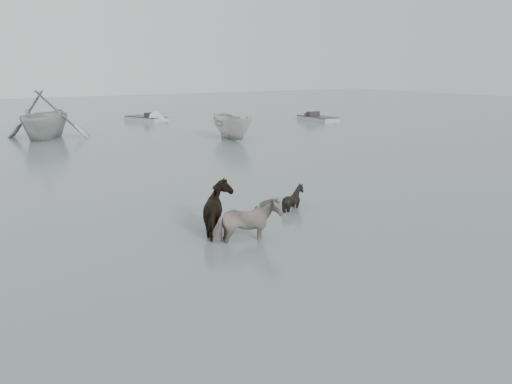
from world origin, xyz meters
TOP-DOWN VIEW (x-y plane):
  - ground at (0.00, 0.00)m, footprint 140.00×140.00m
  - pony_pinto at (0.60, -0.46)m, footprint 1.89×1.14m
  - pony_dark at (0.48, 0.67)m, footprint 1.50×1.73m
  - pony_black at (3.50, 1.45)m, footprint 1.25×1.17m
  - rowboat_trail at (-0.34, 23.05)m, footprint 7.61×7.92m
  - boat_small at (9.67, 16.42)m, footprint 2.31×4.78m
  - skiff_port at (21.31, 22.36)m, footprint 1.68×5.36m
  - skiff_mid at (8.84, 30.04)m, footprint 3.39×5.64m

SIDE VIEW (x-z plane):
  - ground at x=0.00m, z-range 0.00..0.00m
  - skiff_port at x=21.31m, z-range 0.00..0.75m
  - skiff_mid at x=8.84m, z-range 0.00..0.75m
  - pony_black at x=3.50m, z-range 0.00..1.13m
  - pony_pinto at x=0.60m, z-range 0.00..1.49m
  - pony_dark at x=0.48m, z-range 0.00..1.66m
  - boat_small at x=9.67m, z-range 0.00..1.77m
  - rowboat_trail at x=-0.34m, z-range 0.00..3.22m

